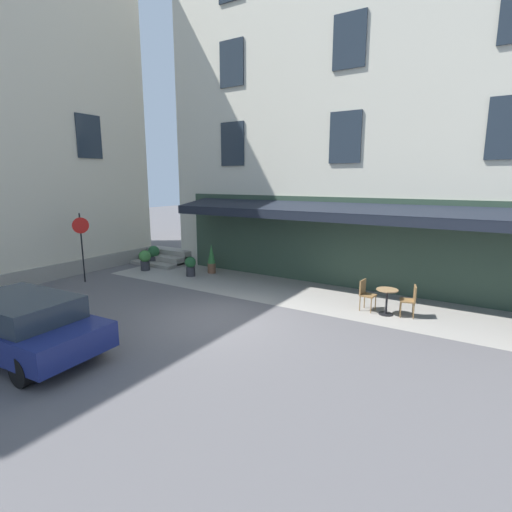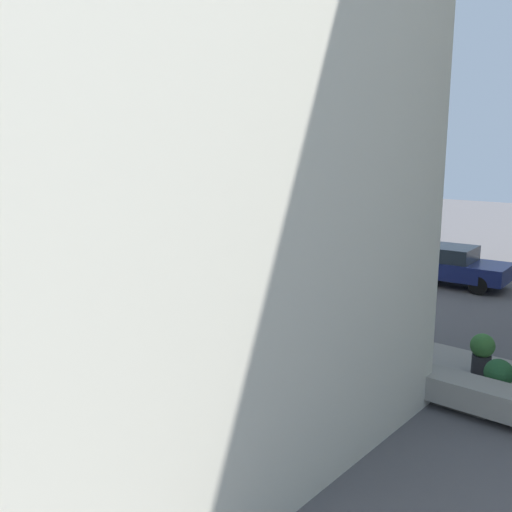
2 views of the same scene
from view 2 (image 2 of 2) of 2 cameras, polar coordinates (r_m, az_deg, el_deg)
ground_plane at (r=18.10m, az=6.15°, el=-3.95°), size 70.00×70.00×0.00m
sidewalk_cafe_terrace at (r=17.77m, az=-8.91°, el=-4.30°), size 20.50×3.20×0.01m
back_alley_steps at (r=11.29m, az=21.03°, el=-12.84°), size 2.40×1.75×0.60m
cafe_table_near_entrance at (r=23.97m, az=-19.04°, el=0.42°), size 0.60×0.60×0.75m
cafe_chair_wicker_by_window at (r=23.76m, az=-17.60°, el=0.56°), size 0.56×0.56×0.91m
cafe_chair_wicker_back_row at (r=23.85m, az=-20.53°, el=0.41°), size 0.51×0.51×0.91m
cafe_table_mid_terrace at (r=18.49m, az=-8.75°, el=-2.13°), size 0.60×0.60×0.75m
cafe_chair_wicker_near_door at (r=17.97m, az=-7.60°, el=-2.29°), size 0.44×0.44×0.91m
cafe_chair_wicker_facing_street at (r=18.84m, az=-10.33°, el=-1.75°), size 0.49×0.49×0.91m
cafe_table_streetside at (r=21.52m, az=-15.76°, el=-0.54°), size 0.60×0.60×0.75m
cafe_chair_wicker_corner_right at (r=21.43m, az=-14.09°, el=-0.35°), size 0.56×0.56×0.91m
cafe_chair_wicker_under_awning at (r=21.67m, az=-17.39°, el=-0.40°), size 0.57×0.57×0.91m
seated_patron_in_white at (r=23.80m, az=-18.12°, el=0.93°), size 0.65×0.64×1.32m
seated_companion_in_blue at (r=21.58m, az=-16.86°, el=0.01°), size 0.66×0.65×1.33m
potted_plant_entrance_right at (r=12.75m, az=21.99°, el=-9.00°), size 0.50×0.50×0.86m
potted_plant_under_sign at (r=12.81m, az=8.75°, el=-7.66°), size 0.33×0.33×1.21m
potted_plant_by_steps at (r=13.40m, az=12.10°, el=-7.64°), size 0.44×0.44×0.79m
potted_plant_mid_terrace at (r=11.53m, az=23.38°, el=-11.48°), size 0.53×0.53×0.83m
parked_car_navy at (r=20.40m, az=18.30°, el=-0.69°), size 4.40×2.06×1.33m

